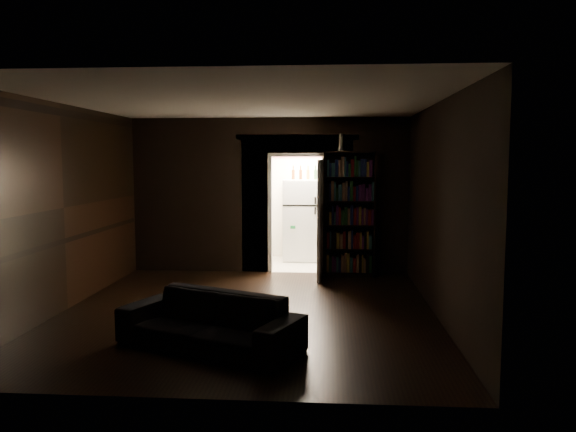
{
  "coord_description": "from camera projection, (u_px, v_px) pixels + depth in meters",
  "views": [
    {
      "loc": [
        1.09,
        -7.32,
        2.05
      ],
      "look_at": [
        0.48,
        0.9,
        1.22
      ],
      "focal_mm": 35.0,
      "sensor_mm": 36.0,
      "label": 1
    }
  ],
  "objects": [
    {
      "name": "door",
      "position": [
        321.0,
        219.0,
        9.66
      ],
      "size": [
        0.11,
        0.85,
        2.05
      ],
      "primitive_type": "cube",
      "rotation": [
        0.0,
        0.0,
        1.5
      ],
      "color": "white",
      "rests_on": "ground"
    },
    {
      "name": "ground",
      "position": [
        248.0,
        313.0,
        7.55
      ],
      "size": [
        5.5,
        5.5,
        0.0
      ],
      "primitive_type": "plane",
      "color": "black",
      "rests_on": "ground"
    },
    {
      "name": "sofa",
      "position": [
        210.0,
        313.0,
        6.09
      ],
      "size": [
        2.2,
        1.61,
        0.78
      ],
      "primitive_type": "imported",
      "rotation": [
        0.0,
        0.0,
        -0.41
      ],
      "color": "black",
      "rests_on": "ground"
    },
    {
      "name": "figurine",
      "position": [
        341.0,
        142.0,
        9.75
      ],
      "size": [
        0.11,
        0.11,
        0.31
      ],
      "primitive_type": "cube",
      "rotation": [
        0.0,
        0.0,
        0.09
      ],
      "color": "white",
      "rests_on": "bookshelf"
    },
    {
      "name": "kitchen_alcove",
      "position": [
        300.0,
        202.0,
        11.23
      ],
      "size": [
        2.2,
        1.8,
        2.6
      ],
      "color": "beige",
      "rests_on": "ground"
    },
    {
      "name": "room_walls",
      "position": [
        256.0,
        184.0,
        8.44
      ],
      "size": [
        5.02,
        5.61,
        2.84
      ],
      "color": "black",
      "rests_on": "ground"
    },
    {
      "name": "bookshelf",
      "position": [
        349.0,
        214.0,
        9.86
      ],
      "size": [
        0.95,
        0.54,
        2.2
      ],
      "primitive_type": "cube",
      "rotation": [
        0.0,
        0.0,
        -0.25
      ],
      "color": "black",
      "rests_on": "ground"
    },
    {
      "name": "refrigerator",
      "position": [
        302.0,
        220.0,
        11.42
      ],
      "size": [
        0.8,
        0.74,
        1.65
      ],
      "primitive_type": "cube",
      "rotation": [
        0.0,
        0.0,
        0.09
      ],
      "color": "silver",
      "rests_on": "ground"
    },
    {
      "name": "bottles",
      "position": [
        304.0,
        172.0,
        11.35
      ],
      "size": [
        0.7,
        0.14,
        0.28
      ],
      "primitive_type": "cube",
      "rotation": [
        0.0,
        0.0,
        -0.08
      ],
      "color": "black",
      "rests_on": "refrigerator"
    }
  ]
}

